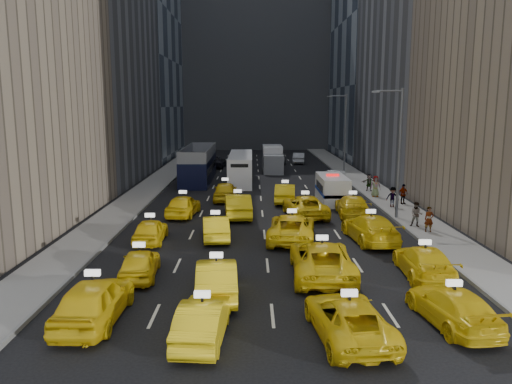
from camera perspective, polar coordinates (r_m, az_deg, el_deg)
The scene contains 42 objects.
ground at distance 23.24m, azimuth 1.48°, elevation -9.93°, with size 160.00×160.00×0.00m, color black.
sidewalk_west at distance 48.47m, azimuth -12.06°, elevation 0.45°, with size 3.00×90.00×0.15m, color gray.
sidewalk_east at distance 48.81m, azimuth 12.87°, elevation 0.49°, with size 3.00×90.00×0.15m, color gray.
curb_west at distance 48.20m, azimuth -10.37°, elevation 0.47°, with size 0.15×90.00×0.18m, color slate.
curb_east at distance 48.49m, azimuth 11.20°, elevation 0.50°, with size 0.15×90.00×0.18m, color slate.
building_west_far at distance 79.44m, azimuth -15.75°, elevation 19.10°, with size 16.00×22.00×42.00m, color #2D3847.
building_backdrop at distance 94.62m, azimuth -0.03°, elevation 17.32°, with size 30.00×12.00×40.00m, color slate.
streetlight_near at distance 35.40m, azimuth 15.91°, elevation 4.75°, with size 2.15×0.22×9.00m.
streetlight_far at distance 54.83m, azimuth 10.04°, elevation 6.70°, with size 2.15×0.22×9.00m.
taxi_0 at distance 19.58m, azimuth -18.02°, elevation -11.70°, with size 1.98×4.91×1.67m, color yellow.
taxi_1 at distance 17.56m, azimuth -6.10°, elevation -14.33°, with size 1.48×4.23×1.40m, color yellow.
taxi_2 at distance 17.88m, azimuth 10.52°, elevation -14.00°, with size 2.30×4.98×1.38m, color yellow.
taxi_3 at distance 19.87m, azimuth 21.54°, elevation -12.09°, with size 1.91×4.69×1.36m, color yellow.
taxi_4 at distance 23.83m, azimuth -13.15°, elevation -7.96°, with size 1.60×3.98×1.36m, color yellow.
taxi_5 at distance 21.16m, azimuth -4.52°, elevation -9.77°, with size 1.64×4.70×1.55m, color yellow.
taxi_6 at distance 23.53m, azimuth 7.50°, elevation -7.64°, with size 2.73×5.92×1.65m, color yellow.
taxi_7 at distance 24.60m, azimuth 18.64°, elevation -7.56°, with size 2.01×4.95×1.44m, color yellow.
taxi_8 at distance 29.64m, azimuth -11.97°, elevation -4.33°, with size 1.64×4.08×1.39m, color yellow.
taxi_9 at distance 29.77m, azimuth -4.64°, elevation -4.06°, with size 1.49×4.28×1.41m, color yellow.
taxi_10 at distance 29.41m, azimuth 4.11°, elevation -4.07°, with size 2.60×5.65×1.57m, color yellow.
taxi_11 at distance 29.87m, azimuth 12.92°, elevation -4.06°, with size 2.23×5.47×1.59m, color yellow.
taxi_12 at distance 36.12m, azimuth -8.32°, elevation -1.53°, with size 1.81×4.51×1.54m, color yellow.
taxi_13 at distance 35.38m, azimuth -2.09°, elevation -1.57°, with size 1.76×5.06×1.67m, color yellow.
taxi_14 at distance 35.70m, azimuth 5.62°, elevation -1.61°, with size 2.54×5.51×1.53m, color yellow.
taxi_15 at distance 36.35m, azimuth 10.97°, elevation -1.56°, with size 2.11×5.18×1.50m, color yellow.
taxi_16 at distance 41.53m, azimuth -3.53°, elevation 0.09°, with size 1.87×4.65×1.58m, color yellow.
taxi_17 at distance 40.74m, azimuth 3.34°, elevation -0.15°, with size 1.61×4.61×1.52m, color yellow.
nypd_van at distance 41.10m, azimuth 8.71°, elevation 0.27°, with size 2.50×5.61×2.35m.
double_decker at distance 52.41m, azimuth -6.58°, elevation 3.16°, with size 2.94×12.15×3.52m.
city_bus at distance 51.45m, azimuth -1.76°, elevation 2.73°, with size 2.47×11.16×2.88m.
box_truck at distance 59.54m, azimuth 1.91°, elevation 3.78°, with size 2.30×6.65×3.04m.
misc_car_0 at distance 49.78m, azimuth 9.03°, elevation 1.62°, with size 1.65×4.73×1.56m, color #B9BBC1.
misc_car_1 at distance 63.42m, azimuth -4.70°, elevation 3.43°, with size 2.39×5.18×1.44m, color black.
misc_car_2 at distance 68.56m, azimuth 2.47°, elevation 4.02°, with size 2.26×5.55×1.61m, color slate.
misc_car_3 at distance 64.34m, azimuth -1.85°, elevation 3.60°, with size 1.82×4.52×1.54m, color black.
misc_car_4 at distance 68.28m, azimuth 4.90°, elevation 3.91°, with size 1.55×4.44×1.46m, color #A8AAB0.
pedestrian_0 at distance 32.52m, azimuth 19.16°, elevation -2.97°, with size 0.57×0.38×1.57m, color gray.
pedestrian_1 at distance 33.60m, azimuth 17.87°, elevation -2.46°, with size 0.78×0.43×1.61m, color gray.
pedestrian_2 at distance 39.54m, azimuth 15.34°, elevation -0.56°, with size 1.00×0.41×1.55m, color gray.
pedestrian_3 at distance 40.94m, azimuth 16.46°, elevation -0.23°, with size 0.93×0.43×1.60m, color gray.
pedestrian_4 at distance 43.63m, azimuth 13.50°, elevation 0.64°, with size 0.87×0.48×1.79m, color gray.
pedestrian_5 at distance 46.53m, azimuth 12.81°, elevation 1.08°, with size 1.41×0.41×1.52m, color gray.
Camera 1 is at (-0.78, -21.84, 7.91)m, focal length 35.00 mm.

